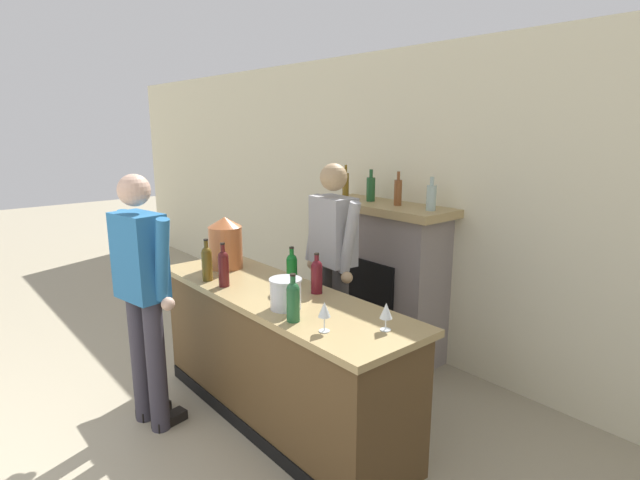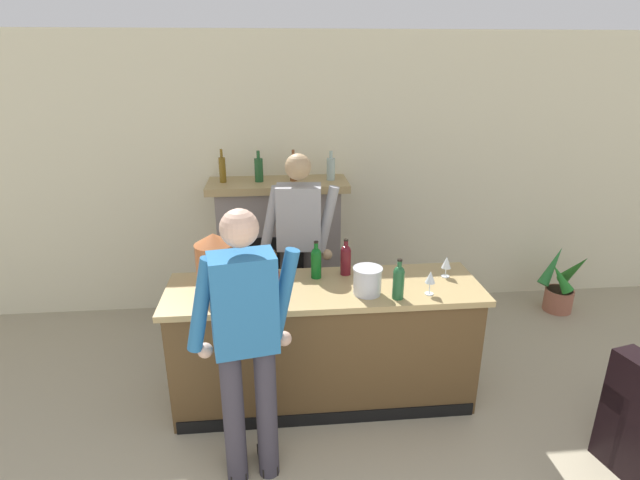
{
  "view_description": "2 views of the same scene",
  "coord_description": "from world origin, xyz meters",
  "px_view_note": "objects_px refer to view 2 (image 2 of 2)",
  "views": [
    {
      "loc": [
        2.74,
        0.87,
        2.08
      ],
      "look_at": [
        -0.04,
        3.23,
        1.24
      ],
      "focal_mm": 28.0,
      "sensor_mm": 36.0,
      "label": 1
    },
    {
      "loc": [
        -0.28,
        -0.48,
        2.53
      ],
      "look_at": [
        0.06,
        2.99,
        1.23
      ],
      "focal_mm": 28.0,
      "sensor_mm": 36.0,
      "label": 2
    }
  ],
  "objects_px": {
    "wine_bottle_chardonnay_pale": "(316,261)",
    "wine_glass_front_right": "(430,278)",
    "copper_dispenser": "(215,261)",
    "person_customer": "(246,341)",
    "wine_glass_near_bucket": "(446,263)",
    "wine_bottle_rose_blush": "(399,281)",
    "fireplace_stone": "(280,248)",
    "ice_bucket_steel": "(367,281)",
    "wine_bottle_riesling_slim": "(243,286)",
    "person_bartender": "(299,249)",
    "wine_bottle_port_short": "(274,283)",
    "wine_bottle_merlot_tall": "(346,258)",
    "potted_plant_corner": "(560,286)"
  },
  "relations": [
    {
      "from": "copper_dispenser",
      "to": "wine_bottle_rose_blush",
      "type": "distance_m",
      "value": 1.28
    },
    {
      "from": "wine_bottle_rose_blush",
      "to": "wine_bottle_chardonnay_pale",
      "type": "relative_size",
      "value": 1.0
    },
    {
      "from": "wine_bottle_port_short",
      "to": "wine_bottle_rose_blush",
      "type": "height_order",
      "value": "wine_bottle_port_short"
    },
    {
      "from": "fireplace_stone",
      "to": "person_bartender",
      "type": "bearing_deg",
      "value": -78.57
    },
    {
      "from": "fireplace_stone",
      "to": "ice_bucket_steel",
      "type": "bearing_deg",
      "value": -69.26
    },
    {
      "from": "ice_bucket_steel",
      "to": "wine_glass_front_right",
      "type": "bearing_deg",
      "value": -6.78
    },
    {
      "from": "person_customer",
      "to": "wine_glass_front_right",
      "type": "relative_size",
      "value": 10.25
    },
    {
      "from": "potted_plant_corner",
      "to": "ice_bucket_steel",
      "type": "height_order",
      "value": "ice_bucket_steel"
    },
    {
      "from": "fireplace_stone",
      "to": "wine_bottle_riesling_slim",
      "type": "height_order",
      "value": "fireplace_stone"
    },
    {
      "from": "wine_bottle_chardonnay_pale",
      "to": "wine_bottle_merlot_tall",
      "type": "height_order",
      "value": "wine_bottle_chardonnay_pale"
    },
    {
      "from": "fireplace_stone",
      "to": "wine_bottle_riesling_slim",
      "type": "distance_m",
      "value": 1.71
    },
    {
      "from": "person_customer",
      "to": "wine_glass_near_bucket",
      "type": "bearing_deg",
      "value": 29.26
    },
    {
      "from": "wine_bottle_chardonnay_pale",
      "to": "wine_glass_front_right",
      "type": "height_order",
      "value": "wine_bottle_chardonnay_pale"
    },
    {
      "from": "potted_plant_corner",
      "to": "wine_bottle_merlot_tall",
      "type": "bearing_deg",
      "value": -157.62
    },
    {
      "from": "wine_bottle_riesling_slim",
      "to": "wine_bottle_chardonnay_pale",
      "type": "xyz_separation_m",
      "value": [
        0.52,
        0.39,
        -0.01
      ]
    },
    {
      "from": "copper_dispenser",
      "to": "ice_bucket_steel",
      "type": "bearing_deg",
      "value": -9.92
    },
    {
      "from": "fireplace_stone",
      "to": "wine_glass_near_bucket",
      "type": "relative_size",
      "value": 10.58
    },
    {
      "from": "copper_dispenser",
      "to": "wine_bottle_chardonnay_pale",
      "type": "distance_m",
      "value": 0.74
    },
    {
      "from": "copper_dispenser",
      "to": "wine_glass_near_bucket",
      "type": "distance_m",
      "value": 1.7
    },
    {
      "from": "copper_dispenser",
      "to": "wine_bottle_port_short",
      "type": "relative_size",
      "value": 1.31
    },
    {
      "from": "wine_bottle_rose_blush",
      "to": "wine_bottle_chardonnay_pale",
      "type": "bearing_deg",
      "value": 143.5
    },
    {
      "from": "wine_bottle_port_short",
      "to": "wine_bottle_riesling_slim",
      "type": "bearing_deg",
      "value": -173.02
    },
    {
      "from": "fireplace_stone",
      "to": "wine_bottle_chardonnay_pale",
      "type": "xyz_separation_m",
      "value": [
        0.25,
        -1.25,
        0.37
      ]
    },
    {
      "from": "person_bartender",
      "to": "copper_dispenser",
      "type": "height_order",
      "value": "person_bartender"
    },
    {
      "from": "wine_bottle_port_short",
      "to": "wine_bottle_chardonnay_pale",
      "type": "xyz_separation_m",
      "value": [
        0.31,
        0.37,
        -0.01
      ]
    },
    {
      "from": "wine_glass_near_bucket",
      "to": "wine_glass_front_right",
      "type": "bearing_deg",
      "value": -127.45
    },
    {
      "from": "wine_glass_front_right",
      "to": "copper_dispenser",
      "type": "bearing_deg",
      "value": 170.98
    },
    {
      "from": "wine_bottle_rose_blush",
      "to": "wine_bottle_riesling_slim",
      "type": "relative_size",
      "value": 0.92
    },
    {
      "from": "person_customer",
      "to": "person_bartender",
      "type": "xyz_separation_m",
      "value": [
        0.38,
        1.37,
        0.02
      ]
    },
    {
      "from": "wine_bottle_merlot_tall",
      "to": "wine_bottle_riesling_slim",
      "type": "bearing_deg",
      "value": -149.69
    },
    {
      "from": "fireplace_stone",
      "to": "copper_dispenser",
      "type": "height_order",
      "value": "fireplace_stone"
    },
    {
      "from": "potted_plant_corner",
      "to": "wine_bottle_riesling_slim",
      "type": "distance_m",
      "value": 3.56
    },
    {
      "from": "wine_glass_near_bucket",
      "to": "wine_bottle_riesling_slim",
      "type": "bearing_deg",
      "value": -167.97
    },
    {
      "from": "person_bartender",
      "to": "ice_bucket_steel",
      "type": "relative_size",
      "value": 8.77
    },
    {
      "from": "fireplace_stone",
      "to": "potted_plant_corner",
      "type": "xyz_separation_m",
      "value": [
        2.9,
        -0.21,
        -0.45
      ]
    },
    {
      "from": "wine_bottle_port_short",
      "to": "wine_bottle_merlot_tall",
      "type": "height_order",
      "value": "wine_bottle_port_short"
    },
    {
      "from": "wine_bottle_merlot_tall",
      "to": "person_customer",
      "type": "bearing_deg",
      "value": -127.35
    },
    {
      "from": "wine_bottle_port_short",
      "to": "wine_bottle_chardonnay_pale",
      "type": "distance_m",
      "value": 0.49
    },
    {
      "from": "person_bartender",
      "to": "wine_bottle_riesling_slim",
      "type": "relative_size",
      "value": 5.74
    },
    {
      "from": "copper_dispenser",
      "to": "wine_glass_front_right",
      "type": "distance_m",
      "value": 1.51
    },
    {
      "from": "person_bartender",
      "to": "wine_bottle_riesling_slim",
      "type": "bearing_deg",
      "value": -115.55
    },
    {
      "from": "person_customer",
      "to": "wine_bottle_chardonnay_pale",
      "type": "xyz_separation_m",
      "value": [
        0.48,
        0.89,
        0.1
      ]
    },
    {
      "from": "wine_bottle_rose_blush",
      "to": "wine_glass_front_right",
      "type": "relative_size",
      "value": 1.66
    },
    {
      "from": "ice_bucket_steel",
      "to": "wine_bottle_riesling_slim",
      "type": "relative_size",
      "value": 0.65
    },
    {
      "from": "potted_plant_corner",
      "to": "wine_bottle_riesling_slim",
      "type": "relative_size",
      "value": 2.13
    },
    {
      "from": "wine_bottle_port_short",
      "to": "wine_glass_front_right",
      "type": "height_order",
      "value": "wine_bottle_port_short"
    },
    {
      "from": "wine_bottle_riesling_slim",
      "to": "wine_glass_near_bucket",
      "type": "xyz_separation_m",
      "value": [
        1.48,
        0.32,
        -0.03
      ]
    },
    {
      "from": "wine_bottle_port_short",
      "to": "wine_bottle_rose_blush",
      "type": "distance_m",
      "value": 0.84
    },
    {
      "from": "copper_dispenser",
      "to": "wine_glass_front_right",
      "type": "relative_size",
      "value": 2.4
    },
    {
      "from": "wine_bottle_chardonnay_pale",
      "to": "wine_glass_front_right",
      "type": "distance_m",
      "value": 0.84
    }
  ]
}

